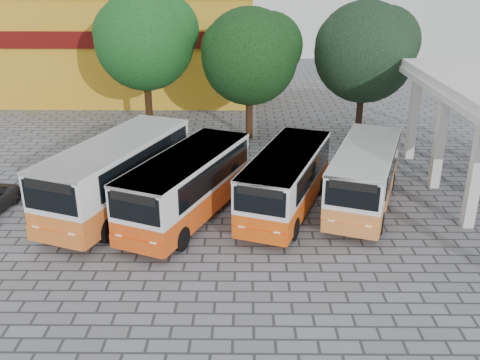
{
  "coord_description": "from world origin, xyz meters",
  "views": [
    {
      "loc": [
        -1.54,
        -18.46,
        10.28
      ],
      "look_at": [
        -1.74,
        3.22,
        1.5
      ],
      "focal_mm": 40.0,
      "sensor_mm": 36.0,
      "label": 1
    }
  ],
  "objects_px": {
    "bus_centre_left": "(187,183)",
    "bus_far_right": "(365,173)",
    "bus_centre_right": "(286,178)",
    "bus_far_left": "(118,171)"
  },
  "relations": [
    {
      "from": "bus_centre_left",
      "to": "bus_far_right",
      "type": "bearing_deg",
      "value": 32.37
    },
    {
      "from": "bus_centre_left",
      "to": "bus_centre_right",
      "type": "bearing_deg",
      "value": 33.02
    },
    {
      "from": "bus_far_left",
      "to": "bus_centre_right",
      "type": "height_order",
      "value": "bus_far_left"
    },
    {
      "from": "bus_centre_left",
      "to": "bus_centre_right",
      "type": "relative_size",
      "value": 1.05
    },
    {
      "from": "bus_far_left",
      "to": "bus_far_right",
      "type": "distance_m",
      "value": 10.97
    },
    {
      "from": "bus_far_right",
      "to": "bus_centre_right",
      "type": "bearing_deg",
      "value": -151.48
    },
    {
      "from": "bus_far_left",
      "to": "bus_centre_left",
      "type": "height_order",
      "value": "bus_far_left"
    },
    {
      "from": "bus_centre_right",
      "to": "bus_far_left",
      "type": "bearing_deg",
      "value": -161.48
    },
    {
      "from": "bus_far_left",
      "to": "bus_centre_right",
      "type": "relative_size",
      "value": 1.16
    },
    {
      "from": "bus_far_left",
      "to": "bus_far_right",
      "type": "height_order",
      "value": "bus_far_left"
    }
  ]
}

